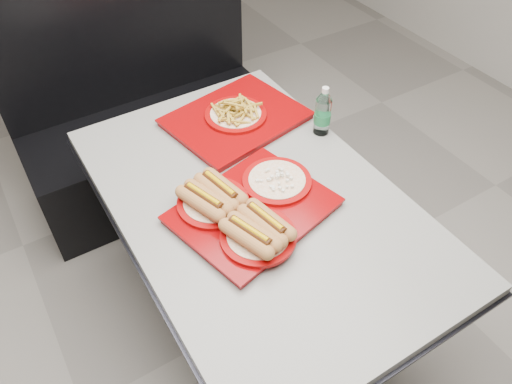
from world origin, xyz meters
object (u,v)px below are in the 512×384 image
booth_bench (148,118)px  tray_far (236,116)px  diner_table (257,230)px  tray_near (248,208)px  water_bottle (323,113)px

booth_bench → tray_far: 0.79m
diner_table → tray_far: size_ratio=2.47×
diner_table → tray_near: (-0.07, -0.06, 0.20)m
booth_bench → tray_far: (0.16, -0.68, 0.38)m
water_bottle → tray_near: bearing=-153.7°
tray_far → water_bottle: (0.25, -0.23, 0.06)m
booth_bench → tray_near: size_ratio=2.36×
tray_far → water_bottle: water_bottle is taller
tray_near → tray_far: 0.52m
diner_table → tray_far: bearing=69.3°
tray_near → water_bottle: (0.48, 0.24, 0.05)m
tray_far → booth_bench: bearing=102.9°
tray_near → water_bottle: 0.54m
diner_table → water_bottle: size_ratio=6.97×
booth_bench → tray_far: size_ratio=2.35×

